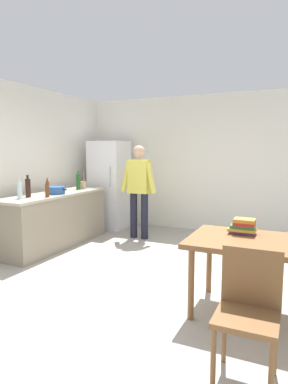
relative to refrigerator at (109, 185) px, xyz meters
name	(u,v)px	position (x,y,z in m)	size (l,w,h in m)	color
ground_plane	(143,281)	(1.90, -2.40, -0.90)	(14.00, 14.00, 0.00)	#9E998E
wall_back	(207,164)	(1.90, 0.60, 0.45)	(6.40, 0.12, 2.70)	silver
kitchen_counter	(56,220)	(-0.10, -1.60, -0.45)	(0.64, 2.20, 0.90)	gray
refrigerator	(109,185)	(0.00, 0.00, 0.00)	(0.70, 0.67, 1.80)	white
person	(139,185)	(0.95, -0.55, 0.08)	(0.70, 0.22, 1.70)	#1E1E2D
dining_table	(263,249)	(3.30, -2.70, -0.23)	(1.40, 0.90, 0.75)	brown
chair	(249,305)	(3.30, -3.67, -0.37)	(0.42, 0.42, 0.91)	brown
cooking_pot	(56,190)	(-0.02, -1.66, 0.06)	(0.40, 0.28, 0.12)	#285193
utensil_jar	(83,185)	(-0.06, -0.84, 0.08)	(0.11, 0.11, 0.32)	tan
bottle_vinegar_tall	(27,187)	(-0.33, -1.99, 0.14)	(0.06, 0.06, 0.32)	gray
bottle_water_clear	(20,190)	(-0.12, -2.35, 0.13)	(0.07, 0.07, 0.30)	silver
bottle_beer_brown	(47,190)	(0.11, -2.03, 0.11)	(0.06, 0.06, 0.26)	#5B3314
bottle_wine_dark	(28,188)	(-0.14, -2.16, 0.15)	(0.08, 0.08, 0.34)	black
bottle_wine_green	(78,182)	(-0.07, -0.98, 0.15)	(0.08, 0.08, 0.34)	#1E5123
bottle_sauce_red	(48,186)	(-0.32, -1.53, 0.10)	(0.06, 0.06, 0.24)	#B22319
book_stack	(243,226)	(3.08, -2.51, -0.07)	(0.28, 0.21, 0.16)	#753D7F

